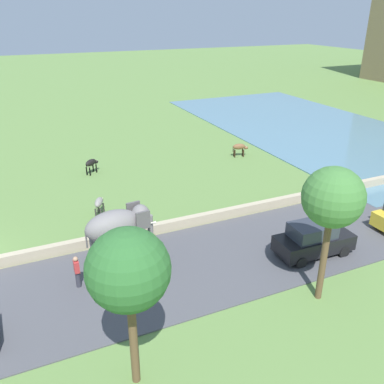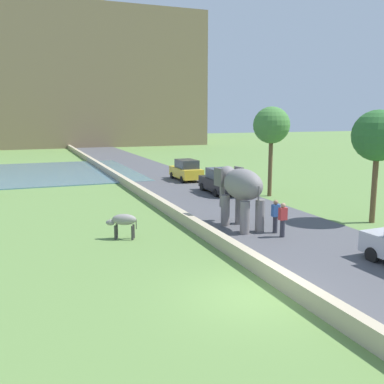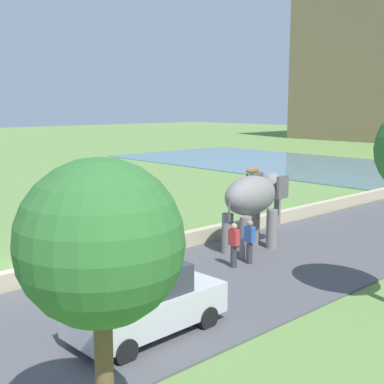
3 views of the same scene
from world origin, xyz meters
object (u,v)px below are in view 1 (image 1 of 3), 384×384
at_px(elephant, 118,228).
at_px(cow_black, 91,163).
at_px(cow_grey, 99,203).
at_px(car_black, 313,239).
at_px(cow_brown, 240,147).
at_px(person_trailing, 94,268).
at_px(person_beside_elephant, 77,271).

xyz_separation_m(elephant, cow_black, (-12.98, 1.27, -1.20)).
bearing_deg(cow_grey, car_black, 45.15).
bearing_deg(car_black, elephant, -109.05).
bearing_deg(elephant, car_black, 70.95).
bearing_deg(elephant, cow_grey, 177.44).
xyz_separation_m(elephant, cow_brown, (-11.79, 13.64, -1.20)).
height_order(person_trailing, car_black, car_black).
height_order(elephant, cow_grey, elephant).
bearing_deg(cow_black, cow_grey, -7.98).
relative_size(elephant, person_trailing, 2.17).
height_order(car_black, cow_black, car_black).
bearing_deg(person_trailing, cow_grey, 165.63).
xyz_separation_m(elephant, car_black, (3.17, 9.18, -1.14)).
bearing_deg(cow_brown, person_trailing, -49.56).
height_order(person_beside_elephant, cow_brown, person_beside_elephant).
height_order(elephant, cow_black, elephant).
distance_m(car_black, cow_grey, 12.59).
xyz_separation_m(cow_brown, cow_grey, (6.08, -13.38, 0.00)).
relative_size(car_black, cow_grey, 2.91).
xyz_separation_m(person_beside_elephant, cow_grey, (-6.74, 2.48, -0.04)).
bearing_deg(cow_black, elephant, -5.61).
bearing_deg(car_black, cow_black, -153.92).
distance_m(cow_brown, cow_grey, 14.70).
height_order(car_black, cow_brown, car_black).
height_order(car_black, cow_grey, car_black).
height_order(cow_brown, cow_black, same).
bearing_deg(cow_brown, cow_black, -95.52).
height_order(person_beside_elephant, person_trailing, same).
height_order(elephant, cow_brown, elephant).
bearing_deg(person_trailing, car_black, 79.05).
bearing_deg(cow_brown, car_black, -16.59).
height_order(cow_grey, cow_black, same).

